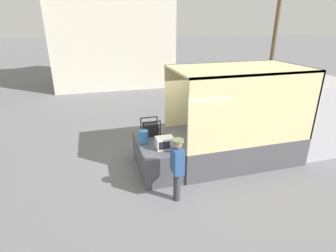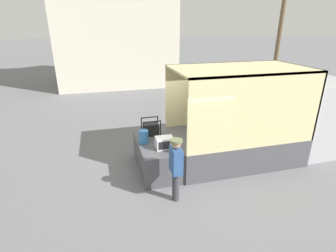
{
  "view_description": "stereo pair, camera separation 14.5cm",
  "coord_description": "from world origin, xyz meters",
  "px_view_note": "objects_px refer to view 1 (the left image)",
  "views": [
    {
      "loc": [
        -2.22,
        -6.95,
        4.23
      ],
      "look_at": [
        -0.27,
        -0.2,
        1.47
      ],
      "focal_mm": 28.0,
      "sensor_mm": 36.0,
      "label": 1
    },
    {
      "loc": [
        -2.08,
        -6.99,
        4.23
      ],
      "look_at": [
        -0.27,
        -0.2,
        1.47
      ],
      "focal_mm": 28.0,
      "sensor_mm": 36.0,
      "label": 2
    }
  ],
  "objects_px": {
    "portable_generator": "(151,129)",
    "worker_person": "(177,164)",
    "box_truck": "(274,125)",
    "orange_bucket": "(144,137)",
    "utility_pole": "(277,23)",
    "microwave": "(165,143)"
  },
  "relations": [
    {
      "from": "portable_generator",
      "to": "box_truck",
      "type": "bearing_deg",
      "value": -8.0
    },
    {
      "from": "box_truck",
      "to": "portable_generator",
      "type": "relative_size",
      "value": 10.62
    },
    {
      "from": "portable_generator",
      "to": "orange_bucket",
      "type": "relative_size",
      "value": 1.44
    },
    {
      "from": "box_truck",
      "to": "orange_bucket",
      "type": "bearing_deg",
      "value": 179.75
    },
    {
      "from": "worker_person",
      "to": "utility_pole",
      "type": "distance_m",
      "value": 14.34
    },
    {
      "from": "orange_bucket",
      "to": "microwave",
      "type": "bearing_deg",
      "value": -44.61
    },
    {
      "from": "microwave",
      "to": "utility_pole",
      "type": "xyz_separation_m",
      "value": [
        9.83,
        8.76,
        3.17
      ]
    },
    {
      "from": "box_truck",
      "to": "portable_generator",
      "type": "bearing_deg",
      "value": 172.0
    },
    {
      "from": "portable_generator",
      "to": "utility_pole",
      "type": "height_order",
      "value": "utility_pole"
    },
    {
      "from": "orange_bucket",
      "to": "worker_person",
      "type": "distance_m",
      "value": 1.74
    },
    {
      "from": "portable_generator",
      "to": "orange_bucket",
      "type": "height_order",
      "value": "portable_generator"
    },
    {
      "from": "orange_bucket",
      "to": "utility_pole",
      "type": "xyz_separation_m",
      "value": [
        10.33,
        8.26,
        3.14
      ]
    },
    {
      "from": "microwave",
      "to": "orange_bucket",
      "type": "distance_m",
      "value": 0.71
    },
    {
      "from": "box_truck",
      "to": "worker_person",
      "type": "distance_m",
      "value": 4.32
    },
    {
      "from": "microwave",
      "to": "portable_generator",
      "type": "relative_size",
      "value": 0.87
    },
    {
      "from": "box_truck",
      "to": "portable_generator",
      "type": "xyz_separation_m",
      "value": [
        -4.14,
        0.58,
        0.1
      ]
    },
    {
      "from": "portable_generator",
      "to": "worker_person",
      "type": "distance_m",
      "value": 2.23
    },
    {
      "from": "microwave",
      "to": "portable_generator",
      "type": "distance_m",
      "value": 1.07
    },
    {
      "from": "box_truck",
      "to": "utility_pole",
      "type": "distance_m",
      "value": 10.64
    },
    {
      "from": "worker_person",
      "to": "utility_pole",
      "type": "height_order",
      "value": "utility_pole"
    },
    {
      "from": "portable_generator",
      "to": "worker_person",
      "type": "height_order",
      "value": "worker_person"
    },
    {
      "from": "orange_bucket",
      "to": "utility_pole",
      "type": "distance_m",
      "value": 13.6
    }
  ]
}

